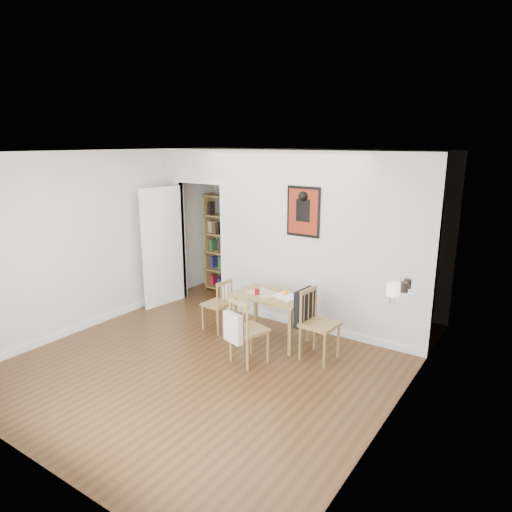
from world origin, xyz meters
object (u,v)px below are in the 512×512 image
Objects in this scene: red_glass at (257,292)px; ceramic_jar_b at (408,284)px; mantel_lamp at (393,290)px; chair_right at (318,324)px; notebook at (286,297)px; ceramic_jar_a at (404,287)px; dining_table at (272,300)px; bookshelf at (225,244)px; chair_left at (217,305)px; fireplace at (398,342)px; orange_fruit at (285,293)px; chair_front at (248,330)px.

red_glass is 0.89× the size of ceramic_jar_b.
chair_right is at bearing 150.94° from mantel_lamp.
ceramic_jar_a is (1.64, -0.34, 0.53)m from notebook.
mantel_lamp reaches higher than dining_table.
notebook is at bearing -33.43° from bookshelf.
chair_left is 0.85× the size of chair_right.
fireplace is at bearing -15.08° from notebook.
ceramic_jar_b is at bearing -5.40° from dining_table.
mantel_lamp is 1.94× the size of ceramic_jar_a.
chair_right is 1.49m from mantel_lamp.
orange_fruit is 1.77m from ceramic_jar_b.
bookshelf reaches higher than chair_left.
notebook is 3.09× the size of ceramic_jar_a.
mantel_lamp is at bearing -25.08° from orange_fruit.
bookshelf reaches higher than chair_right.
orange_fruit is at bearing 29.87° from red_glass.
fireplace is at bearing -15.58° from chair_right.
chair_right reaches higher than dining_table.
fireplace is 0.61m from ceramic_jar_a.
fireplace is 5.96× the size of mantel_lamp.
chair_front is 1.96m from ceramic_jar_a.
chair_front is 1.99m from ceramic_jar_b.
chair_left is at bearing 178.87° from ceramic_jar_b.
chair_left is 7.25× the size of ceramic_jar_a.
chair_left is 0.63× the size of fireplace.
chair_right is 1.33m from ceramic_jar_a.
chair_front reaches higher than red_glass.
bookshelf is 4.36m from mantel_lamp.
bookshelf reaches higher than chair_front.
notebook is at bearing 155.65° from mantel_lamp.
chair_left is at bearing 179.87° from chair_right.
chair_right is 2.75× the size of notebook.
ceramic_jar_b is at bearing -22.98° from bookshelf.
chair_left is at bearing 175.69° from ceramic_jar_a.
orange_fruit is 1.80m from ceramic_jar_a.
fireplace is at bearing -16.18° from orange_fruit.
bookshelf reaches higher than mantel_lamp.
mantel_lamp is (1.64, -0.74, 0.60)m from notebook.
dining_table is 9.77× the size of ceramic_jar_b.
bookshelf is 1.44× the size of fireplace.
mantel_lamp is (3.77, -2.15, 0.40)m from bookshelf.
notebook is (0.11, 0.73, 0.25)m from chair_front.
dining_table is 9.21× the size of ceramic_jar_a.
fireplace is at bearing -86.14° from ceramic_jar_a.
ceramic_jar_b is (1.08, -0.05, 0.74)m from chair_right.
dining_table is 1.96m from ceramic_jar_b.
red_glass is 0.27× the size of notebook.
notebook is 1.90m from mantel_lamp.
notebook is (-0.56, 0.14, 0.21)m from chair_right.
chair_front is 0.69× the size of fireplace.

